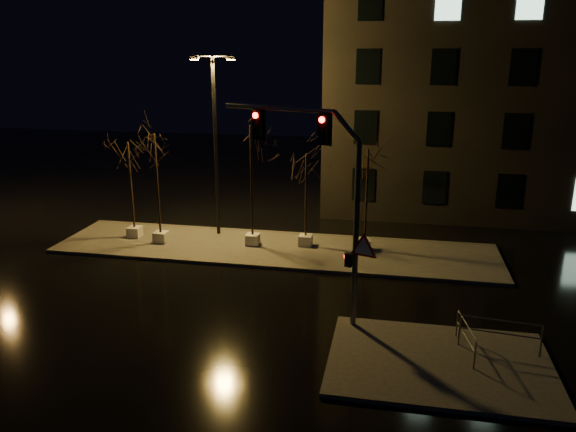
# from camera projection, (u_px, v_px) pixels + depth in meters

# --- Properties ---
(ground) EXTENTS (90.00, 90.00, 0.00)m
(ground) POSITION_uv_depth(u_px,v_px,m) (242.00, 300.00, 22.55)
(ground) COLOR black
(ground) RESTS_ON ground
(median) EXTENTS (22.00, 5.00, 0.15)m
(median) POSITION_uv_depth(u_px,v_px,m) (274.00, 249.00, 28.18)
(median) COLOR #45423E
(median) RESTS_ON ground
(sidewalk_corner) EXTENTS (7.00, 5.00, 0.15)m
(sidewalk_corner) POSITION_uv_depth(u_px,v_px,m) (439.00, 363.00, 17.85)
(sidewalk_corner) COLOR #45423E
(sidewalk_corner) RESTS_ON ground
(building) EXTENTS (25.00, 12.00, 15.00)m
(building) POSITION_uv_depth(u_px,v_px,m) (535.00, 87.00, 34.79)
(building) COLOR black
(building) RESTS_ON ground
(tree_0) EXTENTS (1.80, 1.80, 5.18)m
(tree_0) POSITION_uv_depth(u_px,v_px,m) (129.00, 164.00, 28.65)
(tree_0) COLOR silver
(tree_0) RESTS_ON median
(tree_1) EXTENTS (1.80, 1.80, 5.75)m
(tree_1) POSITION_uv_depth(u_px,v_px,m) (156.00, 159.00, 27.70)
(tree_1) COLOR silver
(tree_1) RESTS_ON median
(tree_2) EXTENTS (1.80, 1.80, 6.21)m
(tree_2) POSITION_uv_depth(u_px,v_px,m) (251.00, 153.00, 27.23)
(tree_2) COLOR silver
(tree_2) RESTS_ON median
(tree_3) EXTENTS (1.80, 1.80, 4.83)m
(tree_3) POSITION_uv_depth(u_px,v_px,m) (306.00, 175.00, 27.39)
(tree_3) COLOR silver
(tree_3) RESTS_ON median
(tree_4) EXTENTS (1.80, 1.80, 5.17)m
(tree_4) POSITION_uv_depth(u_px,v_px,m) (367.00, 172.00, 26.70)
(tree_4) COLOR silver
(tree_4) RESTS_ON median
(traffic_signal_mast) EXTENTS (5.92, 2.14, 7.61)m
(traffic_signal_mast) POSITION_uv_depth(u_px,v_px,m) (325.00, 185.00, 19.42)
(traffic_signal_mast) COLOR #505257
(traffic_signal_mast) RESTS_ON sidewalk_corner
(streetlight_main) EXTENTS (2.32, 0.52, 9.28)m
(streetlight_main) POSITION_uv_depth(u_px,v_px,m) (215.00, 134.00, 28.82)
(streetlight_main) COLOR black
(streetlight_main) RESTS_ON median
(guard_rail_a) EXTENTS (2.56, 0.35, 1.11)m
(guard_rail_a) POSITION_uv_depth(u_px,v_px,m) (500.00, 330.00, 18.25)
(guard_rail_a) COLOR #505257
(guard_rail_a) RESTS_ON sidewalk_corner
(guard_rail_b) EXTENTS (0.40, 2.08, 1.00)m
(guard_rail_b) POSITION_uv_depth(u_px,v_px,m) (466.00, 334.00, 18.20)
(guard_rail_b) COLOR #505257
(guard_rail_b) RESTS_ON sidewalk_corner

